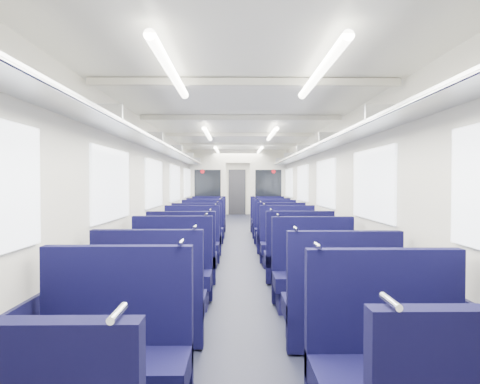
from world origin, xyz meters
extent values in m
cube|color=black|center=(0.00, 0.00, 0.00)|extent=(2.80, 18.00, 0.01)
cube|color=silver|center=(0.00, 0.00, 2.35)|extent=(2.80, 18.00, 0.01)
cube|color=beige|center=(-1.40, 0.00, 1.18)|extent=(0.02, 18.00, 2.35)
cube|color=black|center=(-1.39, 0.00, 0.35)|extent=(0.03, 17.90, 0.70)
cube|color=beige|center=(1.40, 0.00, 1.18)|extent=(0.02, 18.00, 2.35)
cube|color=black|center=(1.39, 0.00, 0.35)|extent=(0.03, 17.90, 0.70)
cube|color=beige|center=(0.00, 9.00, 1.18)|extent=(2.80, 0.02, 2.35)
cube|color=#B2B5BA|center=(-1.22, 0.00, 1.97)|extent=(0.34, 17.40, 0.04)
cylinder|color=silver|center=(-1.04, 0.00, 1.95)|extent=(0.02, 17.40, 0.02)
cube|color=#B2B5BA|center=(-1.22, -6.00, 2.05)|extent=(0.34, 0.03, 0.14)
cube|color=#B2B5BA|center=(-1.22, -4.00, 2.05)|extent=(0.34, 0.03, 0.14)
cube|color=#B2B5BA|center=(-1.22, -2.00, 2.05)|extent=(0.34, 0.03, 0.14)
cube|color=#B2B5BA|center=(-1.22, 0.00, 2.05)|extent=(0.34, 0.03, 0.14)
cube|color=#B2B5BA|center=(-1.22, 2.00, 2.05)|extent=(0.34, 0.03, 0.14)
cube|color=#B2B5BA|center=(-1.22, 4.00, 2.05)|extent=(0.34, 0.03, 0.14)
cube|color=#B2B5BA|center=(-1.22, 6.00, 2.05)|extent=(0.34, 0.03, 0.14)
cube|color=#B2B5BA|center=(-1.22, 8.00, 2.05)|extent=(0.34, 0.03, 0.14)
cube|color=#B2B5BA|center=(1.22, 0.00, 1.97)|extent=(0.34, 17.40, 0.04)
cylinder|color=silver|center=(1.04, 0.00, 1.95)|extent=(0.02, 17.40, 0.02)
cube|color=#B2B5BA|center=(1.22, -6.00, 2.05)|extent=(0.34, 0.03, 0.14)
cube|color=#B2B5BA|center=(1.22, -4.00, 2.05)|extent=(0.34, 0.03, 0.14)
cube|color=#B2B5BA|center=(1.22, -2.00, 2.05)|extent=(0.34, 0.03, 0.14)
cube|color=#B2B5BA|center=(1.22, 0.00, 2.05)|extent=(0.34, 0.03, 0.14)
cube|color=#B2B5BA|center=(1.22, 2.00, 2.05)|extent=(0.34, 0.03, 0.14)
cube|color=#B2B5BA|center=(1.22, 4.00, 2.05)|extent=(0.34, 0.03, 0.14)
cube|color=#B2B5BA|center=(1.22, 6.00, 2.05)|extent=(0.34, 0.03, 0.14)
cube|color=#B2B5BA|center=(1.22, 8.00, 2.05)|extent=(0.34, 0.03, 0.14)
cube|color=white|center=(-1.38, -5.20, 1.42)|extent=(0.02, 1.30, 0.75)
cube|color=white|center=(-1.38, -2.90, 1.42)|extent=(0.02, 1.30, 0.75)
cube|color=white|center=(-1.38, -0.60, 1.42)|extent=(0.02, 1.30, 0.75)
cube|color=white|center=(-1.38, 1.70, 1.42)|extent=(0.02, 1.30, 0.75)
cube|color=white|center=(-1.38, 4.50, 1.42)|extent=(0.02, 1.30, 0.75)
cube|color=white|center=(-1.38, 6.80, 1.42)|extent=(0.02, 1.30, 0.75)
cube|color=white|center=(1.38, -5.20, 1.42)|extent=(0.02, 1.30, 0.75)
cube|color=white|center=(1.38, -2.90, 1.42)|extent=(0.02, 1.30, 0.75)
cube|color=white|center=(1.38, -0.60, 1.42)|extent=(0.02, 1.30, 0.75)
cube|color=white|center=(1.38, 1.70, 1.42)|extent=(0.02, 1.30, 0.75)
cube|color=white|center=(1.38, 4.50, 1.42)|extent=(0.02, 1.30, 0.75)
cube|color=white|center=(1.38, 6.80, 1.42)|extent=(0.02, 1.30, 0.75)
cube|color=beige|center=(0.00, -6.00, 2.31)|extent=(2.70, 0.06, 0.06)
cube|color=beige|center=(0.00, -4.00, 2.31)|extent=(2.70, 0.06, 0.06)
cube|color=beige|center=(0.00, -2.00, 2.31)|extent=(2.70, 0.06, 0.06)
cube|color=beige|center=(0.00, 0.00, 2.31)|extent=(2.70, 0.06, 0.06)
cube|color=beige|center=(0.00, 2.00, 2.31)|extent=(2.70, 0.06, 0.06)
cube|color=beige|center=(0.00, 4.00, 2.31)|extent=(2.70, 0.06, 0.06)
cube|color=beige|center=(0.00, 6.00, 2.31)|extent=(2.70, 0.06, 0.06)
cube|color=beige|center=(0.00, 8.00, 2.31)|extent=(2.70, 0.06, 0.06)
cylinder|color=white|center=(-0.55, -6.50, 2.26)|extent=(0.07, 1.60, 0.07)
cylinder|color=white|center=(-0.55, -2.50, 2.26)|extent=(0.07, 1.60, 0.07)
cylinder|color=white|center=(-0.55, 1.00, 2.26)|extent=(0.07, 1.60, 0.07)
cylinder|color=white|center=(-0.55, 5.50, 2.26)|extent=(0.07, 1.60, 0.07)
cylinder|color=white|center=(0.55, -6.50, 2.26)|extent=(0.07, 1.60, 0.07)
cylinder|color=white|center=(0.55, -2.50, 2.26)|extent=(0.07, 1.60, 0.07)
cylinder|color=white|center=(0.55, 1.00, 2.26)|extent=(0.07, 1.60, 0.07)
cylinder|color=white|center=(0.55, 5.50, 2.26)|extent=(0.07, 1.60, 0.07)
cube|color=black|center=(0.00, 8.94, 1.00)|extent=(0.75, 0.06, 2.00)
cube|color=beige|center=(-0.88, 2.44, 1.18)|extent=(1.05, 0.08, 2.35)
cube|color=black|center=(-0.87, 2.39, 1.40)|extent=(0.76, 0.02, 0.80)
cylinder|color=red|center=(-1.02, 2.38, 1.75)|extent=(0.12, 0.01, 0.12)
cube|color=beige|center=(0.88, 2.44, 1.18)|extent=(1.05, 0.08, 2.35)
cube|color=black|center=(0.87, 2.39, 1.40)|extent=(0.76, 0.02, 0.80)
cylinder|color=red|center=(1.02, 2.38, 1.75)|extent=(0.12, 0.01, 0.12)
cube|color=beige|center=(0.00, 2.44, 2.17)|extent=(0.70, 0.08, 0.35)
cylinder|color=silver|center=(-0.42, -8.40, 1.06)|extent=(0.02, 0.15, 0.02)
cylinder|color=silver|center=(0.42, -8.29, 1.06)|extent=(0.02, 0.15, 0.02)
cube|color=black|center=(-0.83, -7.16, 0.33)|extent=(0.96, 0.50, 0.16)
cube|color=black|center=(-0.83, -6.96, 0.53)|extent=(0.96, 0.09, 1.02)
cylinder|color=silver|center=(-0.42, -6.96, 1.06)|extent=(0.02, 0.15, 0.02)
cube|color=black|center=(0.83, -7.30, 0.33)|extent=(0.96, 0.50, 0.16)
cube|color=black|center=(0.83, -7.10, 0.53)|extent=(0.96, 0.09, 1.02)
cylinder|color=silver|center=(0.42, -7.10, 1.06)|extent=(0.02, 0.15, 0.02)
cube|color=black|center=(-0.83, -5.86, 0.33)|extent=(0.96, 0.50, 0.16)
cube|color=black|center=(-0.83, -5.86, 0.12)|extent=(0.88, 0.40, 0.25)
cube|color=black|center=(-0.83, -6.06, 0.53)|extent=(0.96, 0.09, 1.02)
cylinder|color=silver|center=(-0.42, -6.06, 1.06)|extent=(0.02, 0.15, 0.02)
cube|color=black|center=(0.83, -5.97, 0.33)|extent=(0.96, 0.50, 0.16)
cube|color=black|center=(0.83, -5.97, 0.12)|extent=(0.88, 0.40, 0.25)
cube|color=black|center=(0.83, -6.18, 0.53)|extent=(0.96, 0.09, 1.02)
cylinder|color=silver|center=(0.42, -6.18, 1.06)|extent=(0.02, 0.15, 0.02)
cube|color=black|center=(-0.83, -4.84, 0.33)|extent=(0.96, 0.50, 0.16)
cube|color=black|center=(-0.83, -4.84, 0.12)|extent=(0.88, 0.40, 0.25)
cube|color=black|center=(-0.83, -4.63, 0.53)|extent=(0.96, 0.09, 1.02)
cylinder|color=silver|center=(-0.42, -4.63, 1.06)|extent=(0.02, 0.15, 0.02)
cube|color=black|center=(0.83, -4.95, 0.33)|extent=(0.96, 0.50, 0.16)
cube|color=black|center=(0.83, -4.95, 0.12)|extent=(0.88, 0.40, 0.25)
cube|color=black|center=(0.83, -4.75, 0.53)|extent=(0.96, 0.09, 1.02)
cylinder|color=silver|center=(0.42, -4.75, 1.06)|extent=(0.02, 0.15, 0.02)
cube|color=black|center=(-0.83, -3.65, 0.33)|extent=(0.96, 0.50, 0.16)
cube|color=black|center=(-0.83, -3.65, 0.12)|extent=(0.88, 0.40, 0.25)
cube|color=black|center=(-0.83, -3.85, 0.53)|extent=(0.96, 0.09, 1.02)
cylinder|color=silver|center=(-0.42, -3.85, 1.06)|extent=(0.02, 0.15, 0.02)
cube|color=black|center=(0.83, -3.59, 0.33)|extent=(0.96, 0.50, 0.16)
cube|color=black|center=(0.83, -3.59, 0.12)|extent=(0.88, 0.40, 0.25)
cube|color=black|center=(0.83, -3.80, 0.53)|extent=(0.96, 0.09, 1.02)
cylinder|color=silver|center=(0.42, -3.80, 1.06)|extent=(0.02, 0.15, 0.02)
cube|color=black|center=(-0.83, -2.55, 0.33)|extent=(0.96, 0.50, 0.16)
cube|color=black|center=(-0.83, -2.55, 0.12)|extent=(0.88, 0.40, 0.25)
cube|color=black|center=(-0.83, -2.35, 0.53)|extent=(0.96, 0.09, 1.02)
cylinder|color=silver|center=(-0.42, -2.35, 1.06)|extent=(0.02, 0.15, 0.02)
cube|color=black|center=(0.83, -2.55, 0.33)|extent=(0.96, 0.50, 0.16)
cube|color=black|center=(0.83, -2.55, 0.12)|extent=(0.88, 0.40, 0.25)
cube|color=black|center=(0.83, -2.34, 0.53)|extent=(0.96, 0.09, 1.02)
cylinder|color=silver|center=(0.42, -2.34, 1.06)|extent=(0.02, 0.15, 0.02)
cube|color=black|center=(-0.83, -1.37, 0.33)|extent=(0.96, 0.50, 0.16)
cube|color=black|center=(-0.83, -1.37, 0.12)|extent=(0.88, 0.40, 0.25)
cube|color=black|center=(-0.83, -1.57, 0.53)|extent=(0.96, 0.09, 1.02)
cylinder|color=silver|center=(-0.42, -1.57, 1.06)|extent=(0.02, 0.15, 0.02)
cube|color=black|center=(0.83, -1.20, 0.33)|extent=(0.96, 0.50, 0.16)
cube|color=black|center=(0.83, -1.20, 0.12)|extent=(0.88, 0.40, 0.25)
cube|color=black|center=(0.83, -1.40, 0.53)|extent=(0.96, 0.09, 1.02)
cylinder|color=silver|center=(0.42, -1.40, 1.06)|extent=(0.02, 0.15, 0.02)
cube|color=black|center=(-0.83, -0.23, 0.33)|extent=(0.96, 0.50, 0.16)
cube|color=black|center=(-0.83, -0.23, 0.12)|extent=(0.88, 0.40, 0.25)
cube|color=black|center=(-0.83, -0.03, 0.53)|extent=(0.96, 0.09, 1.02)
cylinder|color=silver|center=(-0.42, -0.03, 1.06)|extent=(0.02, 0.15, 0.02)
cube|color=black|center=(0.83, -0.31, 0.33)|extent=(0.96, 0.50, 0.16)
cube|color=black|center=(0.83, -0.31, 0.12)|extent=(0.88, 0.40, 0.25)
cube|color=black|center=(0.83, -0.10, 0.53)|extent=(0.96, 0.09, 1.02)
cylinder|color=silver|center=(0.42, -0.10, 1.06)|extent=(0.02, 0.15, 0.02)
cube|color=black|center=(-0.83, 1.09, 0.33)|extent=(0.96, 0.50, 0.16)
cube|color=black|center=(-0.83, 1.09, 0.12)|extent=(0.88, 0.40, 0.25)
cube|color=black|center=(-0.83, 0.89, 0.53)|extent=(0.96, 0.09, 1.02)
cylinder|color=silver|center=(-0.42, 0.89, 1.06)|extent=(0.02, 0.15, 0.02)
cube|color=black|center=(0.83, 1.05, 0.33)|extent=(0.96, 0.50, 0.16)
cube|color=black|center=(0.83, 1.05, 0.12)|extent=(0.88, 0.40, 0.25)
cube|color=black|center=(0.83, 0.85, 0.53)|extent=(0.96, 0.09, 1.02)
cylinder|color=silver|center=(0.42, 0.85, 1.06)|extent=(0.02, 0.15, 0.02)
cube|color=black|center=(-0.83, 2.05, 0.33)|extent=(0.96, 0.50, 0.16)
cube|color=black|center=(-0.83, 2.05, 0.12)|extent=(0.88, 0.40, 0.25)
cube|color=black|center=(-0.83, 2.25, 0.53)|extent=(0.96, 0.09, 1.02)
cylinder|color=silver|center=(-0.42, 2.25, 1.06)|extent=(0.02, 0.15, 0.02)
cube|color=black|center=(0.83, 2.02, 0.33)|extent=(0.96, 0.50, 0.16)
cube|color=black|center=(0.83, 2.02, 0.12)|extent=(0.88, 0.40, 0.25)
cube|color=black|center=(0.83, 2.22, 0.53)|extent=(0.96, 0.09, 1.02)
cylinder|color=silver|center=(0.42, 2.22, 1.06)|extent=(0.02, 0.15, 0.02)
camera|label=1|loc=(-0.08, -9.62, 1.45)|focal=31.22mm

